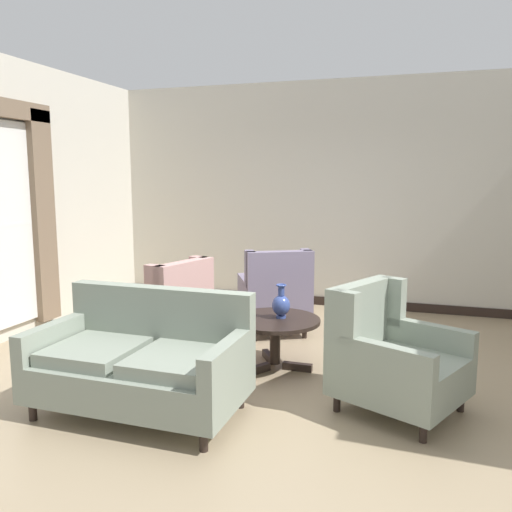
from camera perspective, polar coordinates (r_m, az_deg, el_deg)
The scene contains 10 objects.
ground at distance 4.92m, azimuth 2.57°, elevation -12.90°, with size 8.96×8.96×0.00m, color #9E896B.
wall_back at distance 7.37m, azimuth 8.48°, elevation 6.56°, with size 6.56×0.08×3.11m, color beige.
wall_left at distance 6.87m, azimuth -22.13°, elevation 5.89°, with size 0.08×3.98×3.11m, color beige.
baseboard_back at distance 7.51m, azimuth 8.16°, elevation -4.92°, with size 6.40×0.03×0.12m, color black.
coffee_table at distance 4.98m, azimuth 2.09°, elevation -7.82°, with size 0.85×0.85×0.49m.
porcelain_vase at distance 4.95m, azimuth 2.75°, elevation -5.28°, with size 0.17×0.17×0.32m.
settee at distance 4.20m, azimuth -12.33°, elevation -11.25°, with size 1.61×0.89×0.92m.
armchair_near_sideboard at distance 4.26m, azimuth 14.55°, elevation -10.67°, with size 1.13×1.10×0.97m.
armchair_beside_settee at distance 6.08m, azimuth 2.07°, elevation -4.48°, with size 1.04×1.07×1.00m.
armchair_foreground_right at distance 5.55m, azimuth -9.59°, elevation -5.92°, with size 0.96×0.95×0.97m.
Camera 1 is at (1.19, -4.43, 1.80)m, focal length 36.71 mm.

